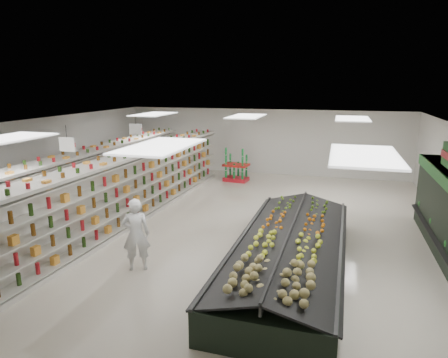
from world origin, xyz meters
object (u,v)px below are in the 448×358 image
(gondola_center, at_px, (137,187))
(produce_island, at_px, (290,251))
(soda_endcap, at_px, (236,166))
(shopper_main, at_px, (136,234))
(gondola_left, at_px, (98,181))
(shopper_background, at_px, (157,168))

(gondola_center, height_order, produce_island, gondola_center)
(soda_endcap, relative_size, shopper_main, 0.80)
(gondola_left, relative_size, gondola_center, 0.98)
(gondola_center, xyz_separation_m, produce_island, (5.46, -2.64, -0.54))
(gondola_center, relative_size, soda_endcap, 8.91)
(produce_island, bearing_deg, shopper_main, -163.99)
(soda_endcap, bearing_deg, shopper_background, -155.33)
(gondola_center, height_order, soda_endcap, gondola_center)
(soda_endcap, relative_size, shopper_background, 0.97)
(gondola_left, distance_m, shopper_background, 3.80)
(shopper_main, bearing_deg, gondola_left, -74.00)
(gondola_left, bearing_deg, produce_island, -23.07)
(gondola_center, height_order, shopper_main, gondola_center)
(shopper_background, bearing_deg, gondola_center, -166.65)
(produce_island, height_order, soda_endcap, soda_endcap)
(shopper_main, relative_size, shopper_background, 1.21)
(gondola_center, bearing_deg, gondola_left, 167.20)
(gondola_center, height_order, shopper_background, gondola_center)
(produce_island, bearing_deg, gondola_center, 154.21)
(soda_endcap, height_order, shopper_background, shopper_background)
(gondola_left, height_order, shopper_background, gondola_left)
(soda_endcap, bearing_deg, gondola_left, -126.15)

